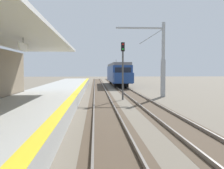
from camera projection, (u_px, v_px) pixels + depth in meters
station_platform at (37, 105)px, 17.19m from camera, size 5.00×80.00×0.91m
track_pair_nearest_platform at (103, 103)px, 21.47m from camera, size 2.34×120.00×0.16m
track_pair_middle at (145, 103)px, 21.69m from camera, size 2.34×120.00×0.16m
approaching_train at (118, 73)px, 47.21m from camera, size 2.93×19.60×4.76m
rail_signal_post at (123, 65)px, 24.19m from camera, size 0.32×0.34×5.20m
catenary_pylon_far_side at (160, 61)px, 26.96m from camera, size 5.00×0.40×7.50m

